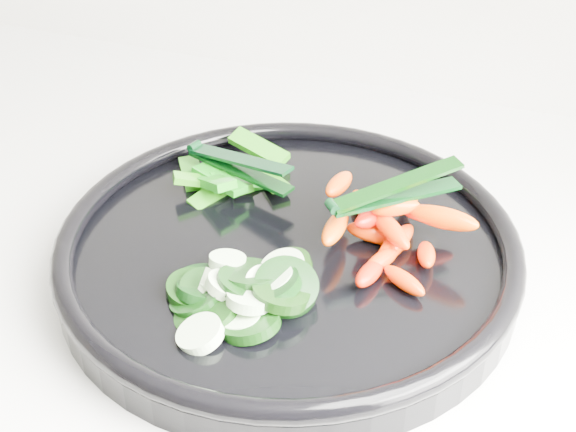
% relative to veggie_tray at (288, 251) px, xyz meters
% --- Properties ---
extents(veggie_tray, '(0.49, 0.49, 0.04)m').
position_rel_veggie_tray_xyz_m(veggie_tray, '(0.00, 0.00, 0.00)').
color(veggie_tray, black).
rests_on(veggie_tray, counter).
extents(cucumber_pile, '(0.13, 0.13, 0.04)m').
position_rel_veggie_tray_xyz_m(cucumber_pile, '(-0.01, -0.07, 0.01)').
color(cucumber_pile, black).
rests_on(cucumber_pile, veggie_tray).
extents(carrot_pile, '(0.13, 0.14, 0.05)m').
position_rel_veggie_tray_xyz_m(carrot_pile, '(0.07, 0.03, 0.02)').
color(carrot_pile, '#FF1F00').
rests_on(carrot_pile, veggie_tray).
extents(pepper_pile, '(0.12, 0.11, 0.04)m').
position_rel_veggie_tray_xyz_m(pepper_pile, '(-0.08, 0.07, 0.01)').
color(pepper_pile, '#0E6F0A').
rests_on(pepper_pile, veggie_tray).
extents(tong_carrot, '(0.09, 0.09, 0.02)m').
position_rel_veggie_tray_xyz_m(tong_carrot, '(0.07, 0.03, 0.05)').
color(tong_carrot, black).
rests_on(tong_carrot, carrot_pile).
extents(tong_pepper, '(0.11, 0.05, 0.02)m').
position_rel_veggie_tray_xyz_m(tong_pepper, '(-0.07, 0.06, 0.03)').
color(tong_pepper, black).
rests_on(tong_pepper, pepper_pile).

